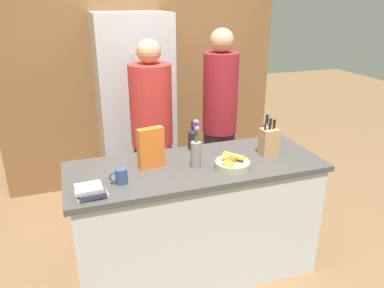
{
  "coord_description": "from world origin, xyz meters",
  "views": [
    {
      "loc": [
        -0.81,
        -2.26,
        1.99
      ],
      "look_at": [
        0.0,
        0.09,
        1.02
      ],
      "focal_mm": 35.0,
      "sensor_mm": 36.0,
      "label": 1
    }
  ],
  "objects_px": {
    "cereal_box": "(151,148)",
    "bottle_oil": "(193,138)",
    "person_at_sink": "(152,129)",
    "bottle_vinegar": "(266,134)",
    "coffee_mug": "(121,176)",
    "book_stack": "(91,191)",
    "flower_vase": "(196,150)",
    "knife_block": "(269,141)",
    "person_in_blue": "(220,115)",
    "refrigerator": "(135,110)",
    "fruit_bowl": "(232,163)"
  },
  "relations": [
    {
      "from": "cereal_box",
      "to": "bottle_oil",
      "type": "height_order",
      "value": "cereal_box"
    },
    {
      "from": "cereal_box",
      "to": "person_at_sink",
      "type": "bearing_deg",
      "value": 76.28
    },
    {
      "from": "bottle_vinegar",
      "to": "bottle_oil",
      "type": "bearing_deg",
      "value": 168.17
    },
    {
      "from": "coffee_mug",
      "to": "book_stack",
      "type": "height_order",
      "value": "coffee_mug"
    },
    {
      "from": "flower_vase",
      "to": "person_at_sink",
      "type": "relative_size",
      "value": 0.2
    },
    {
      "from": "bottle_oil",
      "to": "bottle_vinegar",
      "type": "xyz_separation_m",
      "value": [
        0.57,
        -0.12,
        0.01
      ]
    },
    {
      "from": "bottle_oil",
      "to": "bottle_vinegar",
      "type": "height_order",
      "value": "bottle_vinegar"
    },
    {
      "from": "knife_block",
      "to": "person_in_blue",
      "type": "bearing_deg",
      "value": 96.55
    },
    {
      "from": "cereal_box",
      "to": "bottle_vinegar",
      "type": "distance_m",
      "value": 0.95
    },
    {
      "from": "knife_block",
      "to": "bottle_oil",
      "type": "relative_size",
      "value": 1.28
    },
    {
      "from": "flower_vase",
      "to": "person_in_blue",
      "type": "relative_size",
      "value": 0.2
    },
    {
      "from": "refrigerator",
      "to": "bottle_vinegar",
      "type": "height_order",
      "value": "refrigerator"
    },
    {
      "from": "flower_vase",
      "to": "coffee_mug",
      "type": "relative_size",
      "value": 2.96
    },
    {
      "from": "refrigerator",
      "to": "knife_block",
      "type": "distance_m",
      "value": 1.57
    },
    {
      "from": "fruit_bowl",
      "to": "cereal_box",
      "type": "relative_size",
      "value": 0.86
    },
    {
      "from": "cereal_box",
      "to": "book_stack",
      "type": "bearing_deg",
      "value": -146.92
    },
    {
      "from": "person_at_sink",
      "to": "coffee_mug",
      "type": "bearing_deg",
      "value": -126.62
    },
    {
      "from": "knife_block",
      "to": "book_stack",
      "type": "bearing_deg",
      "value": -170.64
    },
    {
      "from": "bottle_oil",
      "to": "book_stack",
      "type": "bearing_deg",
      "value": -148.51
    },
    {
      "from": "refrigerator",
      "to": "bottle_oil",
      "type": "distance_m",
      "value": 1.13
    },
    {
      "from": "flower_vase",
      "to": "bottle_vinegar",
      "type": "distance_m",
      "value": 0.69
    },
    {
      "from": "bottle_vinegar",
      "to": "book_stack",
      "type": "bearing_deg",
      "value": -164.62
    },
    {
      "from": "refrigerator",
      "to": "book_stack",
      "type": "xyz_separation_m",
      "value": [
        -0.58,
        -1.6,
        -0.01
      ]
    },
    {
      "from": "fruit_bowl",
      "to": "refrigerator",
      "type": "bearing_deg",
      "value": 103.87
    },
    {
      "from": "fruit_bowl",
      "to": "knife_block",
      "type": "distance_m",
      "value": 0.39
    },
    {
      "from": "bottle_vinegar",
      "to": "cereal_box",
      "type": "bearing_deg",
      "value": -174.17
    },
    {
      "from": "flower_vase",
      "to": "bottle_oil",
      "type": "bearing_deg",
      "value": 74.43
    },
    {
      "from": "bottle_oil",
      "to": "refrigerator",
      "type": "bearing_deg",
      "value": 102.22
    },
    {
      "from": "flower_vase",
      "to": "coffee_mug",
      "type": "xyz_separation_m",
      "value": [
        -0.53,
        -0.08,
        -0.08
      ]
    },
    {
      "from": "cereal_box",
      "to": "bottle_vinegar",
      "type": "xyz_separation_m",
      "value": [
        0.95,
        0.1,
        -0.04
      ]
    },
    {
      "from": "fruit_bowl",
      "to": "bottle_vinegar",
      "type": "relative_size",
      "value": 0.96
    },
    {
      "from": "refrigerator",
      "to": "bottle_vinegar",
      "type": "distance_m",
      "value": 1.46
    },
    {
      "from": "fruit_bowl",
      "to": "knife_block",
      "type": "relative_size",
      "value": 0.86
    },
    {
      "from": "fruit_bowl",
      "to": "book_stack",
      "type": "xyz_separation_m",
      "value": [
        -0.95,
        -0.08,
        -0.01
      ]
    },
    {
      "from": "knife_block",
      "to": "flower_vase",
      "type": "xyz_separation_m",
      "value": [
        -0.59,
        -0.04,
        0.02
      ]
    },
    {
      "from": "flower_vase",
      "to": "bottle_vinegar",
      "type": "xyz_separation_m",
      "value": [
        0.66,
        0.2,
        -0.03
      ]
    },
    {
      "from": "cereal_box",
      "to": "coffee_mug",
      "type": "xyz_separation_m",
      "value": [
        -0.24,
        -0.18,
        -0.09
      ]
    },
    {
      "from": "flower_vase",
      "to": "bottle_oil",
      "type": "relative_size",
      "value": 1.56
    },
    {
      "from": "refrigerator",
      "to": "person_at_sink",
      "type": "distance_m",
      "value": 0.68
    },
    {
      "from": "refrigerator",
      "to": "book_stack",
      "type": "distance_m",
      "value": 1.7
    },
    {
      "from": "bottle_vinegar",
      "to": "person_at_sink",
      "type": "xyz_separation_m",
      "value": [
        -0.79,
        0.54,
        -0.05
      ]
    },
    {
      "from": "person_in_blue",
      "to": "coffee_mug",
      "type": "bearing_deg",
      "value": -155.46
    },
    {
      "from": "bottle_oil",
      "to": "person_at_sink",
      "type": "xyz_separation_m",
      "value": [
        -0.22,
        0.42,
        -0.03
      ]
    },
    {
      "from": "refrigerator",
      "to": "knife_block",
      "type": "bearing_deg",
      "value": -62.02
    },
    {
      "from": "coffee_mug",
      "to": "person_in_blue",
      "type": "relative_size",
      "value": 0.07
    },
    {
      "from": "fruit_bowl",
      "to": "person_in_blue",
      "type": "xyz_separation_m",
      "value": [
        0.28,
        0.87,
        0.07
      ]
    },
    {
      "from": "fruit_bowl",
      "to": "bottle_oil",
      "type": "relative_size",
      "value": 1.09
    },
    {
      "from": "knife_block",
      "to": "person_at_sink",
      "type": "height_order",
      "value": "person_at_sink"
    },
    {
      "from": "flower_vase",
      "to": "book_stack",
      "type": "relative_size",
      "value": 1.79
    },
    {
      "from": "knife_block",
      "to": "book_stack",
      "type": "height_order",
      "value": "knife_block"
    }
  ]
}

